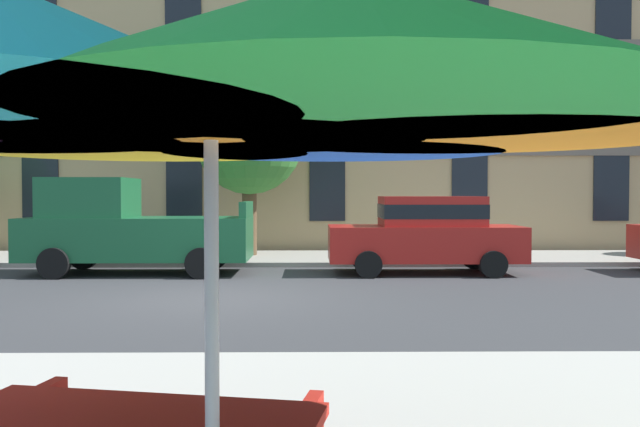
{
  "coord_description": "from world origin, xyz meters",
  "views": [
    {
      "loc": [
        1.72,
        -11.75,
        1.84
      ],
      "look_at": [
        1.91,
        3.2,
        1.4
      ],
      "focal_mm": 37.8,
      "sensor_mm": 36.0,
      "label": 1
    }
  ],
  "objects_px": {
    "street_tree_middle": "(252,130)",
    "patio_umbrella": "(211,91)",
    "sedan_red": "(427,232)",
    "pickup_green": "(128,229)"
  },
  "relations": [
    {
      "from": "sedan_red",
      "to": "patio_umbrella",
      "type": "relative_size",
      "value": 1.13
    },
    {
      "from": "sedan_red",
      "to": "street_tree_middle",
      "type": "distance_m",
      "value": 6.06
    },
    {
      "from": "street_tree_middle",
      "to": "patio_umbrella",
      "type": "distance_m",
      "value": 16.13
    },
    {
      "from": "street_tree_middle",
      "to": "patio_umbrella",
      "type": "xyz_separation_m",
      "value": [
        1.26,
        -16.03,
        -1.34
      ]
    },
    {
      "from": "sedan_red",
      "to": "patio_umbrella",
      "type": "xyz_separation_m",
      "value": [
        -3.06,
        -12.7,
        1.31
      ]
    },
    {
      "from": "pickup_green",
      "to": "sedan_red",
      "type": "height_order",
      "value": "pickup_green"
    },
    {
      "from": "pickup_green",
      "to": "street_tree_middle",
      "type": "xyz_separation_m",
      "value": [
        2.54,
        3.33,
        2.57
      ]
    },
    {
      "from": "pickup_green",
      "to": "sedan_red",
      "type": "distance_m",
      "value": 6.86
    },
    {
      "from": "pickup_green",
      "to": "street_tree_middle",
      "type": "bearing_deg",
      "value": 52.65
    },
    {
      "from": "sedan_red",
      "to": "street_tree_middle",
      "type": "bearing_deg",
      "value": 142.42
    }
  ]
}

